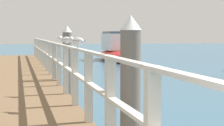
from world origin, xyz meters
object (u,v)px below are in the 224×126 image
Objects in this scene: dock_piling_far at (67,61)px; boat_3 at (116,51)px; dock_piling_near at (131,96)px; seagull_foreground at (78,41)px; seagull_background at (66,40)px.

dock_piling_far is 17.79m from boat_3.
dock_piling_near is 5.49× the size of seagull_foreground.
dock_piling_near is at bearing -90.00° from dock_piling_far.
seagull_background is 0.05× the size of boat_3.
seagull_foreground is (-0.39, 2.32, 0.71)m from dock_piling_near.
seagull_foreground is 1.06× the size of seagull_background.
dock_piling_far is at bearing -108.53° from boat_3.
dock_piling_near and dock_piling_far have the same top height.
dock_piling_far is at bearing 36.02° from seagull_background.
seagull_background is 20.86m from boat_3.
seagull_foreground is 1.92m from seagull_background.
seagull_background is at bearing -97.17° from dock_piling_far.
dock_piling_near is 4.32m from seagull_background.
dock_piling_far is 3.17m from seagull_background.
seagull_foreground is at bearing -105.51° from boat_3.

